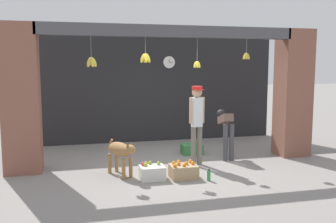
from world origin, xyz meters
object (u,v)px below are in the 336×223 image
(dog, at_px, (121,151))
(worker_stooping, at_px, (226,127))
(wall_clock, at_px, (169,62))
(fruit_crate_apples, at_px, (152,172))
(produce_box_green, at_px, (192,149))
(fruit_crate_oranges, at_px, (183,171))
(water_bottle, at_px, (209,175))
(shopkeeper, at_px, (197,119))

(dog, bearing_deg, worker_stooping, 82.53)
(wall_clock, bearing_deg, worker_stooping, -71.76)
(fruit_crate_apples, distance_m, wall_clock, 4.22)
(dog, relative_size, produce_box_green, 1.93)
(fruit_crate_oranges, height_order, wall_clock, wall_clock)
(dog, xyz_separation_m, water_bottle, (1.53, -0.72, -0.38))
(fruit_crate_oranges, bearing_deg, produce_box_green, 67.87)
(fruit_crate_apples, bearing_deg, fruit_crate_oranges, -5.62)
(worker_stooping, distance_m, fruit_crate_oranges, 1.93)
(dog, xyz_separation_m, wall_clock, (1.73, 3.09, 1.72))
(shopkeeper, height_order, produce_box_green, shopkeeper)
(shopkeeper, relative_size, water_bottle, 7.62)
(dog, bearing_deg, shopkeeper, 78.66)
(fruit_crate_oranges, bearing_deg, worker_stooping, 42.18)
(fruit_crate_oranges, bearing_deg, shopkeeper, 57.59)
(dog, height_order, water_bottle, dog)
(worker_stooping, relative_size, fruit_crate_oranges, 2.16)
(fruit_crate_oranges, relative_size, fruit_crate_apples, 1.09)
(dog, bearing_deg, wall_clock, 125.51)
(worker_stooping, bearing_deg, fruit_crate_oranges, -131.17)
(dog, height_order, shopkeeper, shopkeeper)
(dog, bearing_deg, fruit_crate_oranges, 43.41)
(shopkeeper, bearing_deg, fruit_crate_oranges, 52.78)
(worker_stooping, bearing_deg, water_bottle, -115.61)
(fruit_crate_oranges, height_order, water_bottle, fruit_crate_oranges)
(shopkeeper, xyz_separation_m, water_bottle, (-0.13, -1.13, -0.89))
(dog, relative_size, shopkeeper, 0.54)
(produce_box_green, distance_m, wall_clock, 2.70)
(produce_box_green, bearing_deg, fruit_crate_oranges, -112.13)
(fruit_crate_apples, xyz_separation_m, wall_clock, (1.20, 3.47, 2.07))
(fruit_crate_oranges, xyz_separation_m, fruit_crate_apples, (-0.59, 0.06, -0.00))
(fruit_crate_apples, bearing_deg, produce_box_green, 52.83)
(shopkeeper, bearing_deg, water_bottle, 78.51)
(worker_stooping, xyz_separation_m, produce_box_green, (-0.63, 0.57, -0.60))
(shopkeeper, relative_size, produce_box_green, 3.55)
(produce_box_green, height_order, water_bottle, produce_box_green)
(fruit_crate_oranges, height_order, produce_box_green, fruit_crate_oranges)
(fruit_crate_oranges, bearing_deg, fruit_crate_apples, 174.38)
(fruit_crate_apples, bearing_deg, wall_clock, 70.95)
(produce_box_green, height_order, wall_clock, wall_clock)
(produce_box_green, bearing_deg, wall_clock, 94.24)
(dog, distance_m, worker_stooping, 2.62)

